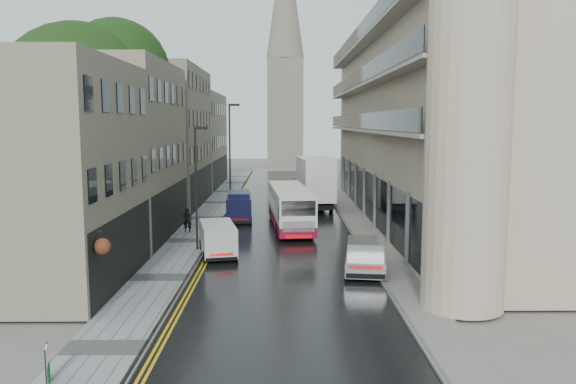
{
  "coord_description": "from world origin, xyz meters",
  "views": [
    {
      "loc": [
        -0.1,
        -14.88,
        7.37
      ],
      "look_at": [
        0.27,
        18.0,
        3.28
      ],
      "focal_mm": 35.0,
      "sensor_mm": 36.0,
      "label": 1
    }
  ],
  "objects_px": {
    "white_lorry": "(304,185)",
    "tree_far": "(139,136)",
    "lamp_post_near": "(196,189)",
    "lamp_post_far": "(230,154)",
    "tree_near": "(81,129)",
    "navy_van": "(227,209)",
    "silver_hatchback": "(347,263)",
    "white_van": "(205,245)",
    "pedestrian": "(187,220)",
    "cream_bus": "(278,215)",
    "estate_sign": "(47,364)"
  },
  "relations": [
    {
      "from": "tree_far",
      "to": "lamp_post_far",
      "type": "distance_m",
      "value": 8.11
    },
    {
      "from": "navy_van",
      "to": "estate_sign",
      "type": "height_order",
      "value": "navy_van"
    },
    {
      "from": "tree_near",
      "to": "navy_van",
      "type": "relative_size",
      "value": 3.07
    },
    {
      "from": "navy_van",
      "to": "white_van",
      "type": "bearing_deg",
      "value": -94.56
    },
    {
      "from": "lamp_post_near",
      "to": "estate_sign",
      "type": "relative_size",
      "value": 7.07
    },
    {
      "from": "white_lorry",
      "to": "lamp_post_far",
      "type": "xyz_separation_m",
      "value": [
        -6.5,
        4.92,
        2.33
      ]
    },
    {
      "from": "tree_near",
      "to": "lamp_post_far",
      "type": "relative_size",
      "value": 1.57
    },
    {
      "from": "cream_bus",
      "to": "lamp_post_near",
      "type": "height_order",
      "value": "lamp_post_near"
    },
    {
      "from": "tree_far",
      "to": "silver_hatchback",
      "type": "xyz_separation_m",
      "value": [
        15.16,
        -22.21,
        -5.4
      ]
    },
    {
      "from": "tree_near",
      "to": "lamp_post_far",
      "type": "height_order",
      "value": "tree_near"
    },
    {
      "from": "cream_bus",
      "to": "estate_sign",
      "type": "xyz_separation_m",
      "value": [
        -6.37,
        -20.77,
        -0.81
      ]
    },
    {
      "from": "white_van",
      "to": "lamp_post_near",
      "type": "distance_m",
      "value": 3.91
    },
    {
      "from": "tree_near",
      "to": "navy_van",
      "type": "height_order",
      "value": "tree_near"
    },
    {
      "from": "silver_hatchback",
      "to": "white_van",
      "type": "relative_size",
      "value": 1.06
    },
    {
      "from": "lamp_post_far",
      "to": "pedestrian",
      "type": "bearing_deg",
      "value": -112.15
    },
    {
      "from": "silver_hatchback",
      "to": "white_van",
      "type": "height_order",
      "value": "white_van"
    },
    {
      "from": "silver_hatchback",
      "to": "lamp_post_far",
      "type": "relative_size",
      "value": 0.49
    },
    {
      "from": "silver_hatchback",
      "to": "white_van",
      "type": "xyz_separation_m",
      "value": [
        -7.1,
        3.31,
        0.11
      ]
    },
    {
      "from": "white_van",
      "to": "pedestrian",
      "type": "xyz_separation_m",
      "value": [
        -2.23,
        7.73,
        -0.01
      ]
    },
    {
      "from": "tree_near",
      "to": "pedestrian",
      "type": "relative_size",
      "value": 8.57
    },
    {
      "from": "estate_sign",
      "to": "tree_near",
      "type": "bearing_deg",
      "value": 88.69
    },
    {
      "from": "cream_bus",
      "to": "navy_van",
      "type": "xyz_separation_m",
      "value": [
        -3.69,
        4.19,
        -0.25
      ]
    },
    {
      "from": "tree_near",
      "to": "estate_sign",
      "type": "height_order",
      "value": "tree_near"
    },
    {
      "from": "cream_bus",
      "to": "lamp_post_near",
      "type": "distance_m",
      "value": 6.6
    },
    {
      "from": "silver_hatchback",
      "to": "lamp_post_far",
      "type": "xyz_separation_m",
      "value": [
        -7.75,
        25.07,
        3.72
      ]
    },
    {
      "from": "tree_far",
      "to": "lamp_post_far",
      "type": "bearing_deg",
      "value": 21.09
    },
    {
      "from": "tree_near",
      "to": "white_van",
      "type": "xyz_separation_m",
      "value": [
        8.36,
        -5.9,
        -6.01
      ]
    },
    {
      "from": "cream_bus",
      "to": "silver_hatchback",
      "type": "relative_size",
      "value": 2.39
    },
    {
      "from": "lamp_post_near",
      "to": "lamp_post_far",
      "type": "height_order",
      "value": "lamp_post_far"
    },
    {
      "from": "white_lorry",
      "to": "navy_van",
      "type": "xyz_separation_m",
      "value": [
        -5.74,
        -5.75,
        -1.05
      ]
    },
    {
      "from": "silver_hatchback",
      "to": "estate_sign",
      "type": "bearing_deg",
      "value": -124.41
    },
    {
      "from": "navy_van",
      "to": "tree_near",
      "type": "bearing_deg",
      "value": -152.53
    },
    {
      "from": "tree_near",
      "to": "silver_hatchback",
      "type": "relative_size",
      "value": 3.22
    },
    {
      "from": "silver_hatchback",
      "to": "estate_sign",
      "type": "height_order",
      "value": "silver_hatchback"
    },
    {
      "from": "tree_far",
      "to": "lamp_post_near",
      "type": "bearing_deg",
      "value": -65.93
    },
    {
      "from": "silver_hatchback",
      "to": "navy_van",
      "type": "height_order",
      "value": "navy_van"
    },
    {
      "from": "silver_hatchback",
      "to": "tree_near",
      "type": "bearing_deg",
      "value": 157.28
    },
    {
      "from": "tree_far",
      "to": "estate_sign",
      "type": "relative_size",
      "value": 12.62
    },
    {
      "from": "navy_van",
      "to": "pedestrian",
      "type": "distance_m",
      "value": 4.09
    },
    {
      "from": "white_van",
      "to": "pedestrian",
      "type": "distance_m",
      "value": 8.04
    },
    {
      "from": "tree_near",
      "to": "tree_far",
      "type": "height_order",
      "value": "tree_near"
    },
    {
      "from": "white_lorry",
      "to": "lamp_post_far",
      "type": "height_order",
      "value": "lamp_post_far"
    },
    {
      "from": "tree_near",
      "to": "tree_far",
      "type": "relative_size",
      "value": 1.11
    },
    {
      "from": "tree_near",
      "to": "tree_far",
      "type": "bearing_deg",
      "value": 88.68
    },
    {
      "from": "white_lorry",
      "to": "tree_far",
      "type": "bearing_deg",
      "value": 165.68
    },
    {
      "from": "navy_van",
      "to": "estate_sign",
      "type": "bearing_deg",
      "value": -100.16
    },
    {
      "from": "tree_near",
      "to": "tree_far",
      "type": "distance_m",
      "value": 13.02
    },
    {
      "from": "cream_bus",
      "to": "white_lorry",
      "type": "relative_size",
      "value": 1.23
    },
    {
      "from": "white_van",
      "to": "estate_sign",
      "type": "distance_m",
      "value": 14.12
    },
    {
      "from": "silver_hatchback",
      "to": "navy_van",
      "type": "distance_m",
      "value": 16.01
    }
  ]
}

